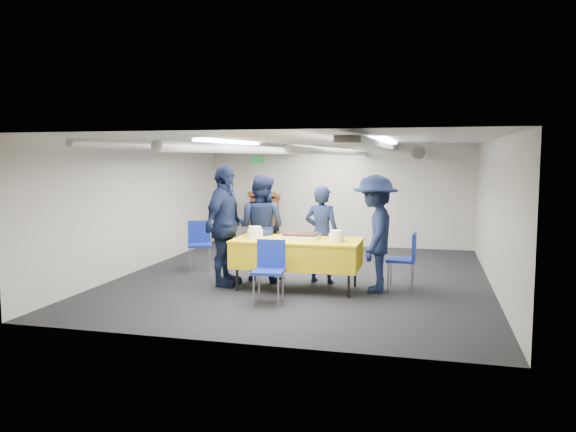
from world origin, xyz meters
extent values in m
plane|color=black|center=(0.00, 0.00, 0.00)|extent=(7.00, 7.00, 0.00)
cube|color=beige|center=(0.00, 3.49, 1.15)|extent=(6.00, 0.02, 2.30)
cube|color=beige|center=(-2.99, 0.00, 1.15)|extent=(0.02, 7.00, 2.30)
cube|color=beige|center=(2.99, 0.00, 1.15)|extent=(0.02, 7.00, 2.30)
cube|color=silver|center=(0.00, 0.00, 2.29)|extent=(6.00, 7.00, 0.02)
cylinder|color=silver|center=(-2.00, 0.00, 2.18)|extent=(0.10, 6.90, 0.10)
cylinder|color=silver|center=(-0.90, 0.00, 2.14)|extent=(0.14, 6.90, 0.14)
cylinder|color=silver|center=(0.60, 0.00, 2.10)|extent=(0.10, 6.90, 0.10)
cylinder|color=silver|center=(1.90, 0.00, 2.06)|extent=(0.14, 6.90, 0.14)
cube|color=gray|center=(1.20, 0.00, 2.20)|extent=(0.28, 6.90, 0.08)
cube|color=white|center=(-1.30, 0.00, 2.27)|extent=(0.25, 2.60, 0.04)
cube|color=white|center=(1.30, 0.00, 2.27)|extent=(0.25, 2.60, 0.04)
cube|color=#0C591E|center=(-1.90, 3.47, 1.95)|extent=(0.30, 0.04, 0.12)
cylinder|color=black|center=(-0.77, -1.23, 0.18)|extent=(0.04, 0.04, 0.36)
cylinder|color=black|center=(0.93, -1.23, 0.18)|extent=(0.04, 0.04, 0.36)
cylinder|color=black|center=(-0.77, -0.52, 0.18)|extent=(0.04, 0.04, 0.36)
cylinder|color=black|center=(0.93, -0.52, 0.18)|extent=(0.04, 0.04, 0.36)
cube|color=yellow|center=(0.08, -0.88, 0.54)|extent=(1.91, 0.92, 0.39)
cube|color=yellow|center=(0.08, -0.88, 0.76)|extent=(1.93, 0.94, 0.03)
cube|color=white|center=(0.13, -0.81, 0.80)|extent=(0.53, 0.42, 0.06)
cube|color=black|center=(0.13, -0.81, 0.85)|extent=(0.51, 0.40, 0.03)
sphere|color=navy|center=(-0.10, -1.00, 0.85)|extent=(0.04, 0.04, 0.04)
sphere|color=navy|center=(-0.10, -0.62, 0.85)|extent=(0.04, 0.04, 0.04)
sphere|color=navy|center=(0.02, -1.00, 0.85)|extent=(0.04, 0.04, 0.04)
sphere|color=navy|center=(0.02, -0.62, 0.85)|extent=(0.04, 0.04, 0.04)
sphere|color=navy|center=(0.13, -1.00, 0.85)|extent=(0.04, 0.04, 0.04)
sphere|color=navy|center=(0.13, -0.62, 0.85)|extent=(0.04, 0.04, 0.04)
sphere|color=navy|center=(0.25, -1.00, 0.85)|extent=(0.04, 0.04, 0.04)
sphere|color=navy|center=(0.25, -0.62, 0.85)|extent=(0.04, 0.04, 0.04)
sphere|color=navy|center=(0.36, -1.00, 0.85)|extent=(0.04, 0.04, 0.04)
sphere|color=navy|center=(0.36, -0.62, 0.85)|extent=(0.04, 0.04, 0.04)
sphere|color=navy|center=(-0.12, -0.91, 0.85)|extent=(0.04, 0.04, 0.04)
sphere|color=navy|center=(0.39, -0.91, 0.85)|extent=(0.04, 0.04, 0.04)
sphere|color=navy|center=(-0.12, -0.81, 0.85)|extent=(0.04, 0.04, 0.04)
sphere|color=navy|center=(0.39, -0.81, 0.85)|extent=(0.04, 0.04, 0.04)
sphere|color=navy|center=(-0.12, -0.72, 0.85)|extent=(0.04, 0.04, 0.04)
sphere|color=navy|center=(0.39, -0.72, 0.85)|extent=(0.04, 0.04, 0.04)
cylinder|color=white|center=(-0.58, -0.93, 0.84)|extent=(0.25, 0.25, 0.13)
cylinder|color=white|center=(-0.58, -0.93, 0.93)|extent=(0.20, 0.20, 0.05)
cylinder|color=white|center=(0.69, -0.93, 0.83)|extent=(0.23, 0.23, 0.11)
cylinder|color=white|center=(0.69, -0.93, 0.91)|extent=(0.19, 0.19, 0.05)
cube|color=brown|center=(-1.60, 3.05, 0.55)|extent=(0.55, 0.45, 1.10)
cube|color=brown|center=(-1.60, 3.02, 1.15)|extent=(0.62, 0.53, 0.21)
cylinder|color=gold|center=(-1.60, 2.81, 0.70)|extent=(0.28, 0.02, 0.28)
cylinder|color=gray|center=(-0.26, -2.00, 0.21)|extent=(0.02, 0.02, 0.43)
cylinder|color=gray|center=(0.08, -1.97, 0.21)|extent=(0.02, 0.02, 0.43)
cylinder|color=gray|center=(-0.28, -1.66, 0.21)|extent=(0.02, 0.02, 0.43)
cylinder|color=gray|center=(0.05, -1.63, 0.21)|extent=(0.02, 0.02, 0.43)
cube|color=#132899|center=(-0.10, -1.82, 0.45)|extent=(0.45, 0.45, 0.04)
cube|color=#132899|center=(-0.12, -1.63, 0.67)|extent=(0.40, 0.07, 0.40)
cylinder|color=gray|center=(1.46, -0.30, 0.21)|extent=(0.02, 0.02, 0.43)
cylinder|color=gray|center=(1.45, -0.64, 0.21)|extent=(0.02, 0.02, 0.43)
cylinder|color=gray|center=(1.80, -0.31, 0.21)|extent=(0.02, 0.02, 0.43)
cylinder|color=gray|center=(1.79, -0.65, 0.21)|extent=(0.02, 0.02, 0.43)
cube|color=#132899|center=(1.62, -0.48, 0.45)|extent=(0.44, 0.44, 0.04)
cube|color=#132899|center=(1.81, -0.49, 0.67)|extent=(0.06, 0.40, 0.40)
cylinder|color=gray|center=(-2.03, -0.10, 0.21)|extent=(0.02, 0.02, 0.43)
cylinder|color=gray|center=(-1.72, 0.04, 0.21)|extent=(0.02, 0.02, 0.43)
cylinder|color=gray|center=(-2.17, 0.21, 0.21)|extent=(0.02, 0.02, 0.43)
cylinder|color=gray|center=(-1.86, 0.35, 0.21)|extent=(0.02, 0.02, 0.43)
cube|color=#132899|center=(-1.95, 0.12, 0.45)|extent=(0.56, 0.56, 0.04)
cube|color=#132899|center=(-2.03, 0.30, 0.67)|extent=(0.38, 0.20, 0.40)
imported|color=black|center=(0.36, -0.35, 0.79)|extent=(0.63, 0.47, 1.57)
imported|color=black|center=(-0.64, -0.38, 0.87)|extent=(0.96, 0.81, 1.73)
imported|color=black|center=(-1.08, -0.91, 0.95)|extent=(0.54, 1.14, 1.90)
imported|color=black|center=(1.24, -0.73, 0.88)|extent=(0.67, 1.14, 1.76)
camera|label=1|loc=(2.01, -9.10, 2.02)|focal=35.00mm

